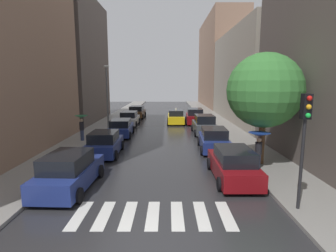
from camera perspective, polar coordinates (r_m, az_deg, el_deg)
The scene contains 22 objects.
ground_plane at distance 31.31m, azimuth -1.00°, elevation 0.40°, with size 28.00×72.00×0.04m, color #29292B.
sidewalk_left at distance 32.08m, azimuth -12.69°, elevation 0.56°, with size 3.00×72.00×0.15m, color gray.
sidewalk_right at distance 31.85m, azimuth 10.77°, elevation 0.57°, with size 3.00×72.00×0.15m, color gray.
crosswalk_stripes at distance 10.39m, azimuth -3.23°, elevation -18.44°, with size 5.85×2.20×0.01m.
building_left_mid at distance 35.12m, azimuth -19.70°, elevation 12.80°, with size 6.00×12.50×14.58m, color #564C47.
building_right_mid at distance 35.24m, azimuth 17.54°, elevation 10.03°, with size 6.00×20.22×11.06m, color #9E9384.
building_right_far at distance 56.31m, azimuth 10.99°, elevation 12.98°, with size 6.00×21.96×17.15m, color #8C6B56.
parked_car_left_nearest at distance 13.15m, azimuth -20.31°, elevation -9.19°, with size 2.26×4.61×1.71m.
parked_car_left_second at distance 18.48m, azimuth -13.37°, elevation -3.72°, with size 2.17×4.15×1.60m.
parked_car_left_third at distance 24.66m, azimuth -9.98°, elevation -0.42°, with size 2.20×4.46×1.53m.
parked_car_left_fourth at distance 30.63m, azimuth -8.23°, elevation 1.55°, with size 2.14×4.21×1.58m.
parked_car_left_fifth at distance 37.10m, azimuth -6.66°, elevation 2.97°, with size 2.26×4.47×1.62m.
parked_car_right_nearest at distance 13.89m, azimuth 13.77°, elevation -8.03°, with size 2.09×4.59×1.63m.
parked_car_right_second at distance 19.39m, azimuth 9.76°, elevation -2.93°, with size 2.23×4.27×1.64m.
parked_car_right_third at distance 25.39m, azimuth 7.75°, elevation 0.19°, with size 2.16×4.24×1.82m.
parked_car_right_fourth at distance 31.62m, azimuth 5.74°, elevation 2.01°, with size 2.28×4.67×1.80m.
taxi_midroad at distance 31.72m, azimuth 1.72°, elevation 1.95°, with size 2.10×4.69×1.81m.
pedestrian_foreground at distance 15.26m, azimuth 18.86°, elevation -3.13°, with size 1.17×1.17×2.01m.
pedestrian_near_tree at distance 22.66m, azimuth -17.95°, elevation 0.79°, with size 1.05×1.05×2.05m.
street_tree_right at distance 16.06m, azimuth 19.90°, elevation 7.11°, with size 4.20×4.20×6.34m.
traffic_light_right_corner at distance 10.71m, azimuth 27.19°, elevation -0.08°, with size 0.30×0.42×4.30m.
lamp_post_left at distance 27.64m, azimuth -12.84°, elevation 7.03°, with size 0.60×0.28×6.34m.
Camera 1 is at (0.56, -6.92, 4.85)m, focal length 28.57 mm.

